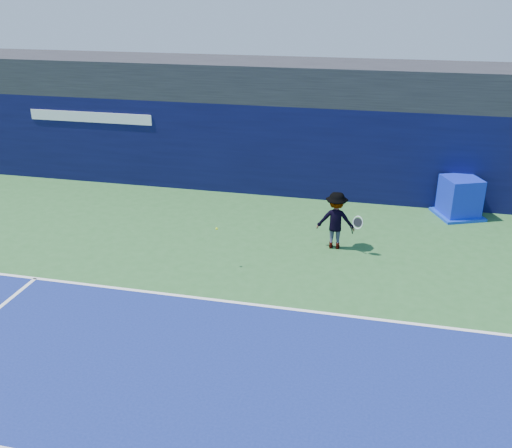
# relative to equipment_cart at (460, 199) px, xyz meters

# --- Properties ---
(ground) EXTENTS (80.00, 80.00, 0.00)m
(ground) POSITION_rel_equipment_cart_xyz_m (-5.28, -9.55, -0.55)
(ground) COLOR #2A5F2B
(ground) RESTS_ON ground
(baseline) EXTENTS (24.00, 0.10, 0.01)m
(baseline) POSITION_rel_equipment_cart_xyz_m (-5.28, -6.55, -0.54)
(baseline) COLOR white
(baseline) RESTS_ON ground
(stadium_band) EXTENTS (36.00, 3.00, 1.20)m
(stadium_band) POSITION_rel_equipment_cart_xyz_m (-5.28, 1.95, 3.05)
(stadium_band) COLOR black
(stadium_band) RESTS_ON back_wall_assembly
(back_wall_assembly) EXTENTS (36.00, 1.03, 3.00)m
(back_wall_assembly) POSITION_rel_equipment_cart_xyz_m (-5.29, 0.95, 0.95)
(back_wall_assembly) COLOR black
(back_wall_assembly) RESTS_ON ground
(equipment_cart) EXTENTS (1.66, 1.66, 1.21)m
(equipment_cart) POSITION_rel_equipment_cart_xyz_m (0.00, 0.00, 0.00)
(equipment_cart) COLOR #0C1DB5
(equipment_cart) RESTS_ON ground
(tennis_player) EXTENTS (1.25, 0.69, 1.57)m
(tennis_player) POSITION_rel_equipment_cart_xyz_m (-3.44, -3.13, 0.23)
(tennis_player) COLOR white
(tennis_player) RESTS_ON ground
(tennis_ball) EXTENTS (0.06, 0.06, 0.06)m
(tennis_ball) POSITION_rel_equipment_cart_xyz_m (-6.18, -4.93, 0.48)
(tennis_ball) COLOR #B8DF18
(tennis_ball) RESTS_ON ground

